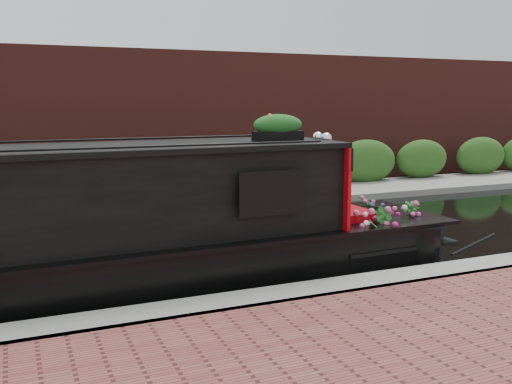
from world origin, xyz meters
name	(u,v)px	position (x,y,z in m)	size (l,w,h in m)	color
ground	(213,248)	(0.00, 0.00, 0.00)	(80.00, 80.00, 0.00)	black
near_bank_coping	(299,310)	(0.00, -3.30, 0.00)	(40.00, 0.60, 0.50)	gray
far_bank_path	(157,207)	(0.00, 4.20, 0.00)	(40.00, 2.40, 0.34)	gray
far_hedge	(149,201)	(0.00, 5.10, 0.00)	(40.00, 1.10, 2.80)	#2A551C
far_brick_wall	(133,190)	(0.00, 7.20, 0.00)	(40.00, 1.00, 8.00)	#5A241E
narrowboat	(64,243)	(-2.62, -1.78, 0.77)	(11.02, 2.21, 2.58)	black
rope_fender	(426,245)	(3.22, -1.78, 0.14)	(0.29, 0.29, 0.36)	brown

